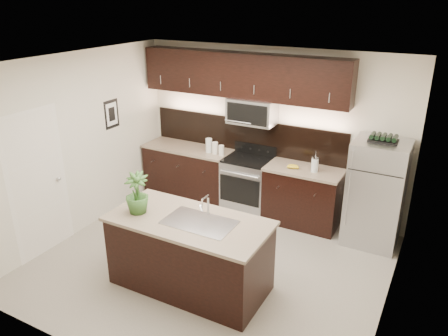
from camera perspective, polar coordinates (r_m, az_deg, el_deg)
name	(u,v)px	position (r m, az deg, el deg)	size (l,w,h in m)	color
ground	(211,263)	(6.14, -1.75, -12.32)	(4.50, 4.50, 0.00)	gray
room_walls	(200,146)	(5.40, -3.17, 2.87)	(4.52, 4.02, 2.71)	beige
counter_run	(237,182)	(7.41, 1.67, -1.84)	(3.51, 0.65, 0.94)	black
upper_fixtures	(244,82)	(7.03, 2.57, 11.11)	(3.49, 0.40, 1.66)	black
island	(190,253)	(5.50, -4.49, -11.02)	(1.96, 0.96, 0.94)	black
sink_faucet	(200,221)	(5.19, -3.18, -6.92)	(0.84, 0.50, 0.28)	silver
refrigerator	(376,193)	(6.62, 19.19, -3.16)	(0.76, 0.68, 1.57)	#B2B2B7
wine_rack	(384,138)	(6.33, 20.12, 3.64)	(0.39, 0.24, 0.09)	black
plant	(137,193)	(5.40, -11.32, -3.24)	(0.29, 0.29, 0.51)	#2F5723
canisters	(214,147)	(7.33, -1.37, 2.73)	(0.36, 0.14, 0.24)	silver
french_press	(315,164)	(6.70, 11.78, 0.49)	(0.11, 0.11, 0.32)	silver
bananas	(290,166)	(6.81, 8.59, 0.26)	(0.19, 0.15, 0.06)	gold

